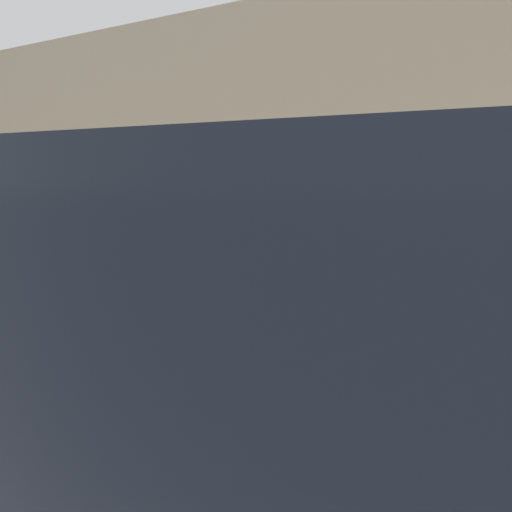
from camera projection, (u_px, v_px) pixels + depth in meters
name	position (u px, v px, depth m)	size (l,w,h in m)	color
ground_plane	(204.00, 495.00, 2.32)	(60.00, 60.00, 0.00)	#47474C
sidewalk	(317.00, 343.00, 4.24)	(24.00, 2.80, 0.10)	#9E9B96
building_facade	(375.00, 141.00, 6.22)	(24.00, 0.30, 4.61)	tan
parking_meter	(256.00, 249.00, 3.15)	(0.20, 0.15, 1.52)	gray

